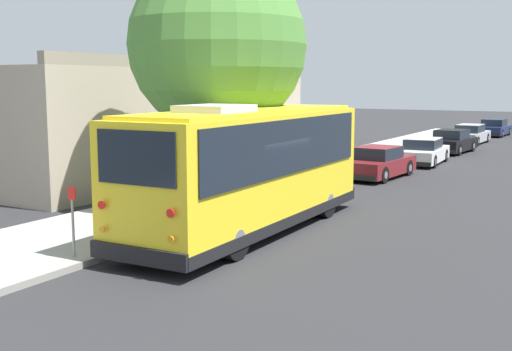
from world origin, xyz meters
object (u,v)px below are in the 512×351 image
at_px(parked_sedan_maroon, 378,163).
at_px(sign_post_near, 73,221).
at_px(parked_sedan_navy, 494,128).
at_px(parked_sedan_white, 423,152).
at_px(sign_post_far, 138,205).
at_px(parked_sedan_silver, 470,135).
at_px(parked_sedan_black, 452,142).
at_px(street_tree, 220,33).
at_px(shuttle_bus, 249,164).

height_order(parked_sedan_maroon, sign_post_near, sign_post_near).
bearing_deg(parked_sedan_navy, sign_post_near, 179.54).
relative_size(parked_sedan_white, parked_sedan_navy, 1.09).
distance_m(parked_sedan_navy, sign_post_far, 38.44).
bearing_deg(parked_sedan_silver, sign_post_far, 178.47).
relative_size(parked_sedan_silver, sign_post_near, 3.02).
distance_m(parked_sedan_black, sign_post_far, 25.01).
xyz_separation_m(parked_sedan_silver, parked_sedan_navy, (7.23, -0.23, -0.00)).
bearing_deg(sign_post_far, street_tree, 6.87).
bearing_deg(parked_sedan_black, shuttle_bus, -176.08).
height_order(parked_sedan_maroon, sign_post_far, sign_post_far).
height_order(parked_sedan_white, parked_sedan_navy, parked_sedan_white).
relative_size(parked_sedan_white, sign_post_far, 2.97).
relative_size(parked_sedan_silver, street_tree, 0.56).
bearing_deg(parked_sedan_white, parked_sedan_maroon, 173.20).
relative_size(shuttle_bus, parked_sedan_navy, 2.19).
bearing_deg(parked_sedan_maroon, parked_sedan_black, 2.39).
distance_m(parked_sedan_navy, sign_post_near, 40.59).
height_order(parked_sedan_black, sign_post_far, sign_post_far).
relative_size(parked_sedan_silver, sign_post_far, 2.99).
height_order(parked_sedan_navy, street_tree, street_tree).
distance_m(parked_sedan_silver, sign_post_far, 31.21).
distance_m(parked_sedan_black, sign_post_near, 27.16).
bearing_deg(street_tree, parked_sedan_white, -8.98).
bearing_deg(parked_sedan_white, parked_sedan_silver, -2.01).
height_order(parked_sedan_black, parked_sedan_silver, parked_sedan_black).
relative_size(parked_sedan_white, street_tree, 0.55).
height_order(parked_sedan_black, street_tree, street_tree).
relative_size(street_tree, sign_post_near, 5.43).
distance_m(parked_sedan_black, parked_sedan_silver, 6.23).
bearing_deg(parked_sedan_navy, parked_sedan_white, -177.88).
height_order(shuttle_bus, parked_sedan_black, shuttle_bus).
xyz_separation_m(parked_sedan_silver, street_tree, (-26.58, 1.99, 4.86)).
bearing_deg(street_tree, parked_sedan_black, -6.40).
distance_m(parked_sedan_black, parked_sedan_navy, 13.46).
height_order(parked_sedan_black, sign_post_near, sign_post_near).
bearing_deg(parked_sedan_silver, shuttle_bus, -178.19).
bearing_deg(sign_post_far, sign_post_near, 180.00).
xyz_separation_m(shuttle_bus, street_tree, (2.22, 2.34, 3.61)).
relative_size(sign_post_near, sign_post_far, 0.99).
bearing_deg(shuttle_bus, parked_sedan_navy, -1.12).
distance_m(parked_sedan_white, sign_post_near, 21.34).
distance_m(parked_sedan_white, parked_sedan_navy, 19.29).
height_order(shuttle_bus, parked_sedan_silver, shuttle_bus).
xyz_separation_m(parked_sedan_white, parked_sedan_navy, (19.29, 0.08, -0.01)).
bearing_deg(parked_sedan_black, sign_post_far, 179.80).
distance_m(parked_sedan_white, parked_sedan_silver, 12.06).
bearing_deg(sign_post_far, parked_sedan_silver, -2.63).
relative_size(shuttle_bus, street_tree, 1.12).
bearing_deg(parked_sedan_navy, shuttle_bus, -177.91).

